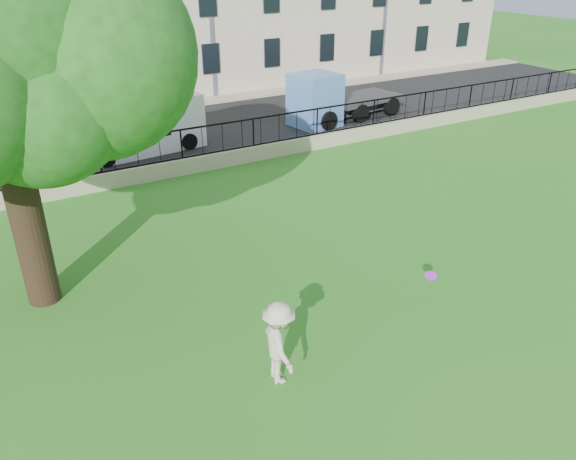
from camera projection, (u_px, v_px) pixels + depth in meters
ground at (387, 346)px, 12.04m from camera, size 120.00×120.00×0.00m
retaining_wall at (183, 166)px, 21.15m from camera, size 50.00×0.40×0.60m
iron_railing at (181, 144)px, 20.77m from camera, size 50.00×0.05×1.13m
street at (146, 141)px, 24.91m from camera, size 60.00×9.00×0.01m
sidewalk at (114, 113)px, 28.89m from camera, size 60.00×1.40×0.12m
man at (279, 343)px, 10.73m from camera, size 0.83×1.23×1.76m
frisbee at (431, 276)px, 12.26m from camera, size 0.29×0.30×0.12m
red_sedan at (6, 156)px, 21.02m from camera, size 4.27×1.68×1.38m
white_van at (137, 126)px, 23.12m from camera, size 5.48×2.64×2.22m
blue_truck at (344, 94)px, 27.60m from camera, size 6.07×2.85×2.45m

